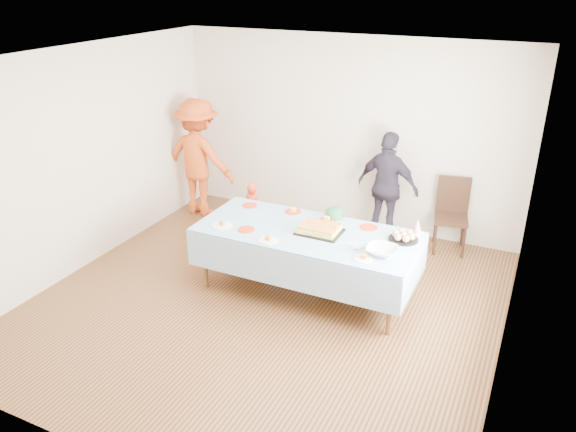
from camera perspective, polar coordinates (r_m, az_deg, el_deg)
name	(u,v)px	position (r m, az deg, el deg)	size (l,w,h in m)	color
ground	(267,302)	(6.48, -2.14, -8.74)	(5.00, 5.00, 0.00)	#442513
room_walls	(269,154)	(5.70, -1.91, 6.31)	(5.04, 5.04, 2.72)	beige
party_table	(307,235)	(6.34, 1.92, -1.98)	(2.50, 1.10, 0.78)	brown
birthday_cake	(320,229)	(6.27, 3.24, -1.34)	(0.49, 0.38, 0.09)	black
rolls_tray	(404,237)	(6.22, 11.66, -2.06)	(0.33, 0.33, 0.10)	black
punch_bowl	(382,251)	(5.88, 9.52, -3.51)	(0.32, 0.32, 0.08)	silver
party_hat	(417,227)	(6.35, 13.01, -1.09)	(0.11, 0.11, 0.19)	silver
fork_pile	(355,246)	(5.96, 6.81, -3.00)	(0.24, 0.18, 0.07)	white
plate_red_far_a	(250,205)	(6.99, -3.90, 1.08)	(0.18, 0.18, 0.01)	red
plate_red_far_b	(293,212)	(6.80, 0.52, 0.45)	(0.19, 0.19, 0.01)	red
plate_red_far_c	(327,221)	(6.57, 3.95, -0.48)	(0.19, 0.19, 0.01)	red
plate_red_far_d	(369,227)	(6.45, 8.21, -1.15)	(0.20, 0.20, 0.01)	red
plate_red_near	(246,229)	(6.35, -4.27, -1.38)	(0.19, 0.19, 0.01)	red
plate_white_left	(222,225)	(6.48, -6.71, -0.95)	(0.24, 0.24, 0.01)	white
plate_white_mid	(268,240)	(6.09, -2.03, -2.48)	(0.21, 0.21, 0.01)	white
plate_white_right	(363,259)	(5.77, 7.68, -4.32)	(0.20, 0.20, 0.01)	white
dining_chair	(452,210)	(7.74, 16.31, 0.57)	(0.50, 0.50, 0.99)	black
toddler_left	(253,210)	(7.81, -3.53, 0.59)	(0.30, 0.19, 0.81)	red
toddler_mid	(333,242)	(6.81, 4.60, -2.65)	(0.45, 0.29, 0.91)	#226634
toddler_right	(373,255)	(6.70, 8.65, -3.96)	(0.38, 0.30, 0.78)	tan
adult_left	(199,158)	(8.54, -9.07, 5.86)	(1.15, 0.66, 1.77)	#C84A19
adult_right	(388,187)	(7.75, 10.08, 2.93)	(0.90, 0.37, 1.53)	#2D2533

